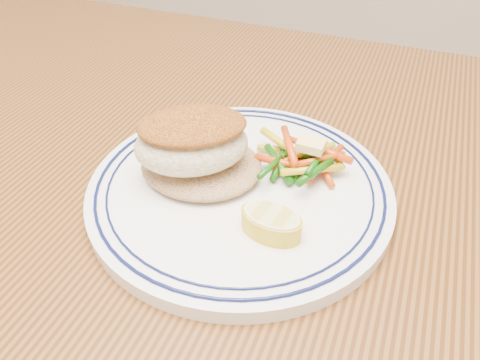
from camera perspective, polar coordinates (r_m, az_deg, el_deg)
name	(u,v)px	position (r m, az deg, el deg)	size (l,w,h in m)	color
dining_table	(248,278)	(0.51, 0.99, -11.89)	(1.50, 0.90, 0.75)	#47260E
plate	(240,188)	(0.45, 0.00, -1.04)	(0.29, 0.29, 0.02)	white
rice_pilaf	(201,162)	(0.46, -4.78, 2.15)	(0.12, 0.11, 0.02)	#98724C
fish_fillet	(192,140)	(0.43, -5.90, 4.87)	(0.13, 0.12, 0.05)	beige
vegetable_pile	(303,158)	(0.46, 7.68, 2.62)	(0.10, 0.10, 0.03)	#114C09
butter_pat	(311,145)	(0.45, 8.67, 4.25)	(0.03, 0.02, 0.01)	#FCDC7B
lemon_wedge	(271,222)	(0.39, 3.84, -5.11)	(0.06, 0.06, 0.02)	gold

